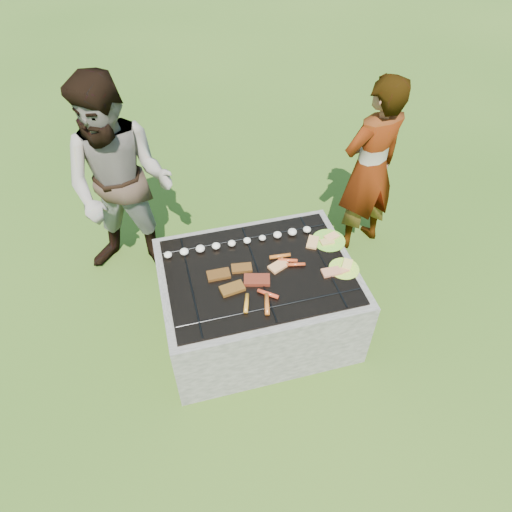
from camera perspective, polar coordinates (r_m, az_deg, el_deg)
The scene contains 10 objects.
lawn at distance 3.50m, azimuth 0.21°, elevation -8.69°, with size 60.00×60.00×0.00m, color #284C13.
fire_pit at distance 3.27m, azimuth 0.23°, elevation -5.77°, with size 1.30×1.00×0.62m.
mushrooms at distance 3.19m, azimuth -2.05°, elevation 1.81°, with size 1.06×0.06×0.04m.
pork_slabs at distance 2.96m, azimuth -2.16°, elevation -2.84°, with size 0.40×0.26×0.02m.
sausages at distance 2.93m, azimuth 2.07°, elevation -3.35°, with size 0.50×0.48×0.03m.
bread_on_grate at distance 3.10m, azimuth 6.22°, elevation -0.50°, with size 0.46×0.41×0.02m.
plate_far at distance 3.27m, azimuth 9.08°, elevation 1.93°, with size 0.25×0.25×0.03m.
plate_near at distance 3.10m, azimuth 10.98°, elevation -1.54°, with size 0.26×0.26×0.03m.
cook at distance 3.77m, azimuth 14.05°, elevation 10.55°, with size 0.55×0.36×1.52m, color #A89B8C.
bystander at distance 3.50m, azimuth -16.50°, elevation 8.36°, with size 0.81×0.63×1.66m, color gray.
Camera 1 is at (-0.54, -1.99, 2.82)m, focal length 32.00 mm.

